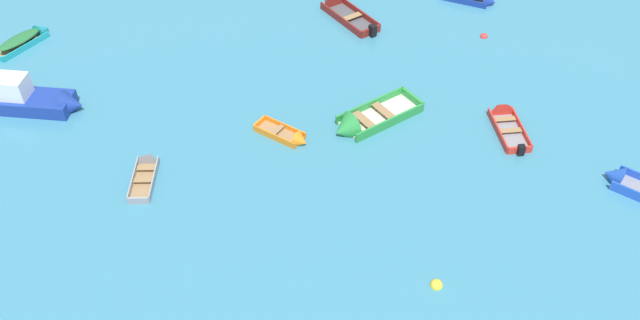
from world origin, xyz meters
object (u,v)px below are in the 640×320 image
at_px(rowboat_maroon_cluster_inner, 339,8).
at_px(rowboat_red_back_row_right, 504,118).
at_px(rowboat_green_cluster_outer, 359,124).
at_px(rowboat_orange_back_row_center, 291,137).
at_px(motor_launch_deep_blue_outer_left, 30,99).
at_px(rowboat_blue_midfield_left, 635,186).
at_px(rowboat_grey_far_right, 147,168).
at_px(mooring_buoy_between_boats_right, 484,37).
at_px(rowboat_turquoise_near_camera, 28,38).
at_px(mooring_buoy_midfield, 436,285).

bearing_deg(rowboat_maroon_cluster_inner, rowboat_red_back_row_right, -67.56).
bearing_deg(rowboat_red_back_row_right, rowboat_green_cluster_outer, 169.15).
xyz_separation_m(rowboat_orange_back_row_center, rowboat_maroon_cluster_inner, (5.21, 10.32, 0.05)).
distance_m(rowboat_green_cluster_outer, motor_launch_deep_blue_outer_left, 15.75).
bearing_deg(rowboat_blue_midfield_left, rowboat_maroon_cluster_inner, 115.30).
bearing_deg(rowboat_grey_far_right, mooring_buoy_between_boats_right, 17.88).
distance_m(rowboat_orange_back_row_center, rowboat_turquoise_near_camera, 16.70).
bearing_deg(rowboat_grey_far_right, rowboat_green_cluster_outer, 2.49).
relative_size(rowboat_orange_back_row_center, rowboat_blue_midfield_left, 0.69).
distance_m(rowboat_grey_far_right, rowboat_turquoise_near_camera, 13.15).
xyz_separation_m(rowboat_turquoise_near_camera, motor_launch_deep_blue_outer_left, (0.51, -6.10, 0.29)).
bearing_deg(rowboat_blue_midfield_left, rowboat_turquoise_near_camera, 144.10).
relative_size(rowboat_blue_midfield_left, rowboat_maroon_cluster_inner, 0.78).
relative_size(rowboat_turquoise_near_camera, motor_launch_deep_blue_outer_left, 0.59).
distance_m(rowboat_blue_midfield_left, rowboat_maroon_cluster_inner, 18.90).
xyz_separation_m(rowboat_orange_back_row_center, rowboat_turquoise_near_camera, (-12.04, 11.57, 0.12)).
bearing_deg(rowboat_grey_far_right, mooring_buoy_midfield, -41.98).
bearing_deg(rowboat_maroon_cluster_inner, rowboat_green_cluster_outer, -100.77).
height_order(rowboat_red_back_row_right, rowboat_orange_back_row_center, rowboat_red_back_row_right).
bearing_deg(rowboat_blue_midfield_left, motor_launch_deep_blue_outer_left, 153.76).
height_order(rowboat_grey_far_right, mooring_buoy_between_boats_right, rowboat_grey_far_right).
xyz_separation_m(rowboat_orange_back_row_center, rowboat_blue_midfield_left, (13.29, -6.77, 0.06)).
distance_m(motor_launch_deep_blue_outer_left, mooring_buoy_between_boats_right, 23.76).
height_order(rowboat_blue_midfield_left, mooring_buoy_midfield, rowboat_blue_midfield_left).
distance_m(rowboat_grey_far_right, motor_launch_deep_blue_outer_left, 7.70).
bearing_deg(mooring_buoy_midfield, rowboat_turquoise_near_camera, 126.45).
bearing_deg(rowboat_orange_back_row_center, rowboat_grey_far_right, -176.70).
bearing_deg(rowboat_green_cluster_outer, mooring_buoy_midfield, -89.44).
xyz_separation_m(rowboat_orange_back_row_center, mooring_buoy_between_boats_right, (12.22, 5.67, -0.15)).
bearing_deg(rowboat_blue_midfield_left, rowboat_green_cluster_outer, 145.81).
distance_m(rowboat_maroon_cluster_inner, rowboat_turquoise_near_camera, 17.30).
xyz_separation_m(rowboat_red_back_row_right, rowboat_turquoise_near_camera, (-22.03, 12.81, 0.11)).
xyz_separation_m(rowboat_red_back_row_right, rowboat_blue_midfield_left, (3.30, -5.52, 0.05)).
height_order(rowboat_orange_back_row_center, mooring_buoy_midfield, rowboat_orange_back_row_center).
distance_m(rowboat_turquoise_near_camera, mooring_buoy_midfield, 25.90).
bearing_deg(mooring_buoy_midfield, rowboat_green_cluster_outer, 90.56).
bearing_deg(rowboat_maroon_cluster_inner, rowboat_orange_back_row_center, -116.78).
bearing_deg(rowboat_red_back_row_right, mooring_buoy_midfield, -129.61).
bearing_deg(motor_launch_deep_blue_outer_left, rowboat_turquoise_near_camera, 94.79).
distance_m(rowboat_blue_midfield_left, mooring_buoy_midfield, 10.25).
relative_size(rowboat_red_back_row_right, mooring_buoy_midfield, 7.45).
xyz_separation_m(rowboat_grey_far_right, rowboat_maroon_cluster_inner, (11.74, 10.70, 0.04)).
relative_size(rowboat_red_back_row_right, rowboat_grey_far_right, 1.17).
bearing_deg(rowboat_blue_midfield_left, mooring_buoy_midfield, -165.88).
xyz_separation_m(rowboat_grey_far_right, mooring_buoy_midfield, (9.88, -8.89, -0.16)).
xyz_separation_m(rowboat_blue_midfield_left, mooring_buoy_between_boats_right, (-1.07, 12.44, -0.21)).
bearing_deg(rowboat_green_cluster_outer, motor_launch_deep_blue_outer_left, 159.87).
bearing_deg(rowboat_green_cluster_outer, rowboat_blue_midfield_left, -34.19).
relative_size(rowboat_green_cluster_outer, mooring_buoy_midfield, 10.20).
relative_size(rowboat_turquoise_near_camera, mooring_buoy_midfield, 6.67).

